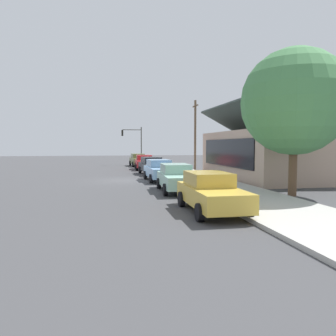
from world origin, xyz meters
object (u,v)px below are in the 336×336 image
(car_cherry, at_px, (144,162))
(fire_hydrant_red, at_px, (181,174))
(car_olive, at_px, (138,160))
(car_mustard, at_px, (211,192))
(car_charcoal, at_px, (152,166))
(car_seafoam, at_px, (177,178))
(traffic_light_main, at_px, (134,139))
(utility_pole_wooden, at_px, (195,134))
(shade_tree, at_px, (294,102))
(car_skyblue, at_px, (160,170))

(car_cherry, height_order, fire_hydrant_red, car_cherry)
(car_olive, xyz_separation_m, car_mustard, (29.44, -0.03, 0.00))
(car_charcoal, height_order, car_mustard, same)
(car_seafoam, relative_size, car_mustard, 1.02)
(car_mustard, height_order, traffic_light_main, traffic_light_main)
(car_charcoal, distance_m, car_seafoam, 11.31)
(car_cherry, relative_size, utility_pole_wooden, 0.64)
(car_cherry, relative_size, fire_hydrant_red, 6.72)
(car_mustard, height_order, shade_tree, shade_tree)
(utility_pole_wooden, bearing_deg, traffic_light_main, -153.29)
(car_cherry, bearing_deg, car_mustard, 2.66)
(car_olive, distance_m, traffic_light_main, 4.49)
(traffic_light_main, bearing_deg, car_skyblue, 0.26)
(car_seafoam, bearing_deg, car_cherry, -178.18)
(car_cherry, bearing_deg, car_skyblue, 1.78)
(traffic_light_main, xyz_separation_m, fire_hydrant_red, (21.46, 1.66, -2.99))
(car_seafoam, bearing_deg, car_charcoal, -178.35)
(traffic_light_main, distance_m, utility_pole_wooden, 12.60)
(car_cherry, bearing_deg, fire_hydrant_red, 9.25)
(car_charcoal, bearing_deg, car_cherry, 176.72)
(car_seafoam, relative_size, traffic_light_main, 0.93)
(car_olive, relative_size, car_cherry, 0.98)
(car_olive, xyz_separation_m, traffic_light_main, (-3.60, -0.24, 2.68))
(car_skyblue, height_order, car_seafoam, same)
(car_charcoal, xyz_separation_m, fire_hydrant_red, (5.76, 1.36, -0.32))
(shade_tree, distance_m, traffic_light_main, 30.49)
(car_charcoal, distance_m, shade_tree, 15.78)
(car_seafoam, relative_size, shade_tree, 0.62)
(car_cherry, relative_size, car_mustard, 1.01)
(car_skyblue, relative_size, shade_tree, 0.61)
(car_olive, height_order, shade_tree, shade_tree)
(car_olive, relative_size, fire_hydrant_red, 6.61)
(car_skyblue, distance_m, car_seafoam, 5.84)
(utility_pole_wooden, height_order, fire_hydrant_red, utility_pole_wooden)
(car_skyblue, xyz_separation_m, car_mustard, (11.88, 0.12, 0.00))
(car_olive, height_order, car_cherry, same)
(traffic_light_main, bearing_deg, car_seafoam, 0.27)
(car_skyblue, bearing_deg, car_cherry, 177.50)
(car_charcoal, xyz_separation_m, car_skyblue, (5.47, -0.20, -0.00))
(utility_pole_wooden, bearing_deg, car_skyblue, -29.30)
(car_cherry, distance_m, car_skyblue, 11.73)
(traffic_light_main, relative_size, utility_pole_wooden, 0.69)
(car_cherry, distance_m, car_seafoam, 17.57)
(car_charcoal, relative_size, traffic_light_main, 0.94)
(traffic_light_main, distance_m, fire_hydrant_red, 21.73)
(car_skyblue, relative_size, utility_pole_wooden, 0.63)
(car_mustard, distance_m, utility_pole_wooden, 22.68)
(car_charcoal, bearing_deg, car_olive, 177.36)
(car_olive, bearing_deg, car_charcoal, -2.25)
(car_cherry, distance_m, car_charcoal, 6.25)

